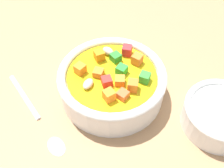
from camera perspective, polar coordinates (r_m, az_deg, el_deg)
The scene contains 4 objects.
ground_plane at distance 51.65cm, azimuth 0.00°, elevation -2.68°, with size 140.00×140.00×2.00cm, color #9E754F.
soup_bowl_main at distance 48.44cm, azimuth 0.01°, elevation 0.30°, with size 18.26×18.26×6.82cm.
spoon at distance 49.03cm, azimuth -14.62°, elevation -6.44°, with size 19.25×6.76×0.87cm.
side_bowl_small at distance 48.53cm, azimuth 20.88°, elevation -5.82°, with size 11.96×11.96×4.54cm.
Camera 1 is at (29.46, -10.79, 40.03)cm, focal length 45.63 mm.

